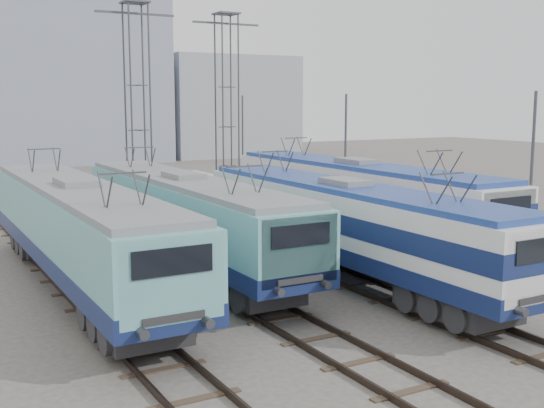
{
  "coord_description": "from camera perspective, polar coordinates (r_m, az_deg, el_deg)",
  "views": [
    {
      "loc": [
        -12.29,
        -15.4,
        6.61
      ],
      "look_at": [
        0.25,
        7.0,
        2.74
      ],
      "focal_mm": 45.0,
      "sensor_mm": 36.0,
      "label": 1
    }
  ],
  "objects": [
    {
      "name": "catenary_tower_west",
      "position": [
        39.37,
        -11.17,
        8.47
      ],
      "size": [
        4.5,
        1.2,
        12.0
      ],
      "color": "#3F4247",
      "rests_on": "ground"
    },
    {
      "name": "ground",
      "position": [
        20.78,
        9.0,
        -10.08
      ],
      "size": [
        160.0,
        160.0,
        0.0
      ],
      "primitive_type": "plane",
      "color": "#514C47"
    },
    {
      "name": "locomotive_center_right",
      "position": [
        25.31,
        6.34,
        -1.41
      ],
      "size": [
        2.78,
        17.55,
        3.3
      ],
      "color": "#152150",
      "rests_on": "ground"
    },
    {
      "name": "catenary_tower_east",
      "position": [
        43.65,
        -3.79,
        8.61
      ],
      "size": [
        4.5,
        1.2,
        12.0
      ],
      "color": "#3F4247",
      "rests_on": "ground"
    },
    {
      "name": "mast_mid",
      "position": [
        36.2,
        6.15,
        3.6
      ],
      "size": [
        0.12,
        0.12,
        7.0
      ],
      "primitive_type": "cylinder",
      "color": "#3F4247",
      "rests_on": "ground"
    },
    {
      "name": "platform",
      "position": [
        33.09,
        14.36,
        -2.95
      ],
      "size": [
        4.0,
        70.0,
        0.3
      ],
      "primitive_type": "cube",
      "color": "#9E9E99",
      "rests_on": "ground"
    },
    {
      "name": "building_center",
      "position": [
        79.13,
        -17.62,
        9.92
      ],
      "size": [
        22.0,
        14.0,
        18.0
      ],
      "primitive_type": "cube",
      "color": "gray",
      "rests_on": "ground"
    },
    {
      "name": "locomotive_far_left",
      "position": [
        24.6,
        -15.77,
        -1.89
      ],
      "size": [
        2.9,
        18.3,
        3.44
      ],
      "color": "#152150",
      "rests_on": "ground"
    },
    {
      "name": "mast_rear",
      "position": [
        46.47,
        -2.47,
        4.74
      ],
      "size": [
        0.12,
        0.12,
        7.0
      ],
      "primitive_type": "cylinder",
      "color": "#3F4247",
      "rests_on": "ground"
    },
    {
      "name": "locomotive_center_left",
      "position": [
        27.2,
        -7.18,
        -0.8
      ],
      "size": [
        2.8,
        17.71,
        3.33
      ],
      "color": "#152150",
      "rests_on": "ground"
    },
    {
      "name": "building_east",
      "position": [
        85.48,
        -4.16,
        8.15
      ],
      "size": [
        16.0,
        12.0,
        12.0
      ],
      "primitive_type": "cube",
      "color": "gray",
      "rests_on": "ground"
    },
    {
      "name": "mast_front",
      "position": [
        27.36,
        20.83,
        1.49
      ],
      "size": [
        0.12,
        0.12,
        7.0
      ],
      "primitive_type": "cylinder",
      "color": "#3F4247",
      "rests_on": "ground"
    },
    {
      "name": "locomotive_far_right",
      "position": [
        32.25,
        7.24,
        0.91
      ],
      "size": [
        2.9,
        18.37,
        3.45
      ],
      "color": "#152150",
      "rests_on": "ground"
    }
  ]
}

